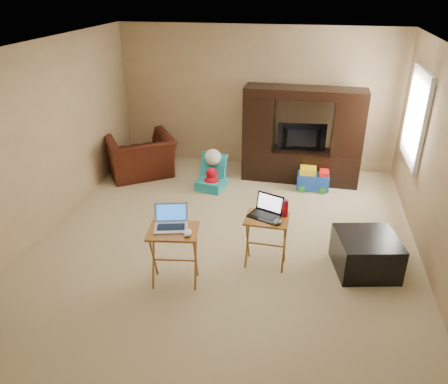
% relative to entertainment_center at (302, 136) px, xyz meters
% --- Properties ---
extents(floor, '(5.50, 5.50, 0.00)m').
position_rel_entertainment_center_xyz_m(floor, '(-0.87, -2.15, -0.80)').
color(floor, beige).
rests_on(floor, ground).
extents(ceiling, '(5.50, 5.50, 0.00)m').
position_rel_entertainment_center_xyz_m(ceiling, '(-0.87, -2.15, 1.70)').
color(ceiling, silver).
rests_on(ceiling, ground).
extents(wall_back, '(5.00, 0.00, 5.00)m').
position_rel_entertainment_center_xyz_m(wall_back, '(-0.87, 0.60, 0.45)').
color(wall_back, tan).
rests_on(wall_back, ground).
extents(wall_front, '(5.00, 0.00, 5.00)m').
position_rel_entertainment_center_xyz_m(wall_front, '(-0.87, -4.90, 0.45)').
color(wall_front, tan).
rests_on(wall_front, ground).
extents(wall_left, '(0.00, 5.50, 5.50)m').
position_rel_entertainment_center_xyz_m(wall_left, '(-3.37, -2.15, 0.45)').
color(wall_left, tan).
rests_on(wall_left, ground).
extents(wall_right, '(0.00, 5.50, 5.50)m').
position_rel_entertainment_center_xyz_m(wall_right, '(1.63, -2.15, 0.45)').
color(wall_right, tan).
rests_on(wall_right, ground).
extents(window_pane, '(0.00, 1.20, 1.20)m').
position_rel_entertainment_center_xyz_m(window_pane, '(1.61, -0.60, 0.60)').
color(window_pane, white).
rests_on(window_pane, ground).
extents(window_frame, '(0.06, 1.14, 1.34)m').
position_rel_entertainment_center_xyz_m(window_frame, '(1.59, -0.60, 0.60)').
color(window_frame, white).
rests_on(window_frame, ground).
extents(entertainment_center, '(1.98, 0.52, 1.61)m').
position_rel_entertainment_center_xyz_m(entertainment_center, '(0.00, 0.00, 0.00)').
color(entertainment_center, black).
rests_on(entertainment_center, floor).
extents(television, '(0.82, 0.18, 0.47)m').
position_rel_entertainment_center_xyz_m(television, '(0.00, -0.04, -0.03)').
color(television, black).
rests_on(television, entertainment_center).
extents(recliner, '(1.46, 1.43, 0.72)m').
position_rel_entertainment_center_xyz_m(recliner, '(-2.78, -0.36, -0.44)').
color(recliner, '#49190F').
rests_on(recliner, floor).
extents(child_rocker, '(0.53, 0.57, 0.58)m').
position_rel_entertainment_center_xyz_m(child_rocker, '(-1.42, -0.67, -0.51)').
color(child_rocker, teal).
rests_on(child_rocker, floor).
extents(plush_toy, '(0.35, 0.30, 0.39)m').
position_rel_entertainment_center_xyz_m(plush_toy, '(-1.41, -0.70, -0.61)').
color(plush_toy, red).
rests_on(plush_toy, floor).
extents(push_toy, '(0.54, 0.39, 0.40)m').
position_rel_entertainment_center_xyz_m(push_toy, '(0.24, -0.36, -0.61)').
color(push_toy, blue).
rests_on(push_toy, floor).
extents(ottoman, '(0.83, 0.83, 0.45)m').
position_rel_entertainment_center_xyz_m(ottoman, '(0.90, -2.51, -0.58)').
color(ottoman, black).
rests_on(ottoman, floor).
extents(tray_table_left, '(0.60, 0.51, 0.71)m').
position_rel_entertainment_center_xyz_m(tray_table_left, '(-1.27, -3.20, -0.45)').
color(tray_table_left, '#AB6629').
rests_on(tray_table_left, floor).
extents(tray_table_right, '(0.52, 0.43, 0.66)m').
position_rel_entertainment_center_xyz_m(tray_table_right, '(-0.29, -2.65, -0.47)').
color(tray_table_right, '#9E6426').
rests_on(tray_table_right, floor).
extents(laptop_left, '(0.43, 0.38, 0.24)m').
position_rel_entertainment_center_xyz_m(laptop_left, '(-1.30, -3.17, 0.02)').
color(laptop_left, '#AFB0B4').
rests_on(laptop_left, tray_table_left).
extents(laptop_right, '(0.43, 0.39, 0.24)m').
position_rel_entertainment_center_xyz_m(laptop_right, '(-0.33, -2.63, -0.02)').
color(laptop_right, black).
rests_on(laptop_right, tray_table_right).
extents(mouse_left, '(0.10, 0.15, 0.06)m').
position_rel_entertainment_center_xyz_m(mouse_left, '(-1.08, -3.27, -0.07)').
color(mouse_left, white).
rests_on(mouse_left, tray_table_left).
extents(mouse_right, '(0.12, 0.15, 0.05)m').
position_rel_entertainment_center_xyz_m(mouse_right, '(-0.16, -2.77, -0.12)').
color(mouse_right, '#444449').
rests_on(mouse_right, tray_table_right).
extents(water_bottle, '(0.07, 0.07, 0.20)m').
position_rel_entertainment_center_xyz_m(water_bottle, '(-0.09, -2.57, -0.04)').
color(water_bottle, '#B50B28').
rests_on(water_bottle, tray_table_right).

